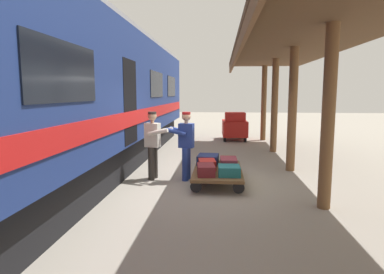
{
  "coord_description": "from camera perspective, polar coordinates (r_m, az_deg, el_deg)",
  "views": [
    {
      "loc": [
        -0.12,
        7.78,
        2.16
      ],
      "look_at": [
        0.53,
        0.2,
        1.15
      ],
      "focal_mm": 30.96,
      "sensor_mm": 36.0,
      "label": 1
    }
  ],
  "objects": [
    {
      "name": "suitcase_burgundy_valise",
      "position": [
        8.06,
        6.31,
        -4.6
      ],
      "size": [
        0.41,
        0.64,
        0.28
      ],
      "primitive_type": "cube",
      "rotation": [
        0.0,
        0.0,
        0.03
      ],
      "color": "maroon",
      "rests_on": "luggage_cart"
    },
    {
      "name": "suitcase_red_plastic",
      "position": [
        8.06,
        2.6,
        -4.74
      ],
      "size": [
        0.46,
        0.57,
        0.23
      ],
      "primitive_type": "cube",
      "rotation": [
        0.0,
        0.0,
        0.13
      ],
      "color": "#AD231E",
      "rests_on": "luggage_cart"
    },
    {
      "name": "baggage_tug",
      "position": [
        15.41,
        7.36,
        1.79
      ],
      "size": [
        1.15,
        1.73,
        1.3
      ],
      "color": "#B21E19",
      "rests_on": "ground_plane"
    },
    {
      "name": "platform_canopy",
      "position": [
        8.08,
        19.21,
        14.97
      ],
      "size": [
        3.2,
        16.18,
        3.56
      ],
      "color": "brown",
      "rests_on": "ground_plane"
    },
    {
      "name": "suitcase_teal_softside",
      "position": [
        7.49,
        6.41,
        -5.78
      ],
      "size": [
        0.5,
        0.53,
        0.22
      ],
      "primitive_type": "cube",
      "rotation": [
        0.0,
        0.0,
        0.03
      ],
      "color": "#1E666B",
      "rests_on": "luggage_cart"
    },
    {
      "name": "suitcase_olive_duffel",
      "position": [
        8.64,
        6.22,
        -4.11
      ],
      "size": [
        0.38,
        0.65,
        0.18
      ],
      "primitive_type": "cube",
      "rotation": [
        0.0,
        0.0,
        -0.02
      ],
      "color": "brown",
      "rests_on": "luggage_cart"
    },
    {
      "name": "suitcase_maroon_trunk",
      "position": [
        7.49,
        2.41,
        -5.69
      ],
      "size": [
        0.44,
        0.62,
        0.23
      ],
      "primitive_type": "cube",
      "rotation": [
        0.0,
        0.0,
        0.11
      ],
      "color": "maroon",
      "rests_on": "luggage_cart"
    },
    {
      "name": "luggage_cart",
      "position": [
        8.09,
        4.44,
        -5.88
      ],
      "size": [
        1.18,
        2.15,
        0.33
      ],
      "color": "brown",
      "rests_on": "ground_plane"
    },
    {
      "name": "train_car",
      "position": [
        8.59,
        -20.31,
        6.44
      ],
      "size": [
        3.02,
        18.89,
        4.0
      ],
      "color": "navy",
      "rests_on": "ground_plane"
    },
    {
      "name": "suitcase_navy_fabric",
      "position": [
        8.64,
        2.77,
        -3.88
      ],
      "size": [
        0.56,
        0.66,
        0.24
      ],
      "primitive_type": "cube",
      "rotation": [
        0.0,
        0.0,
        -0.08
      ],
      "color": "navy",
      "rests_on": "luggage_cart"
    },
    {
      "name": "porter_by_door",
      "position": [
        8.35,
        -6.67,
        -0.99
      ],
      "size": [
        0.72,
        0.53,
        1.7
      ],
      "color": "#332D28",
      "rests_on": "ground_plane"
    },
    {
      "name": "porter_in_overalls",
      "position": [
        8.2,
        -1.12,
        -1.09
      ],
      "size": [
        0.71,
        0.5,
        1.7
      ],
      "color": "navy",
      "rests_on": "ground_plane"
    },
    {
      "name": "ground_plane",
      "position": [
        8.07,
        3.95,
        -7.97
      ],
      "size": [
        60.0,
        60.0,
        0.0
      ],
      "primitive_type": "plane",
      "color": "gray"
    }
  ]
}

